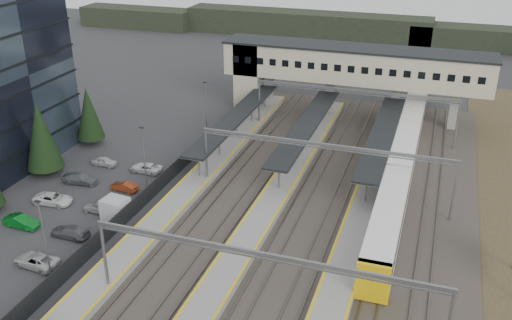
% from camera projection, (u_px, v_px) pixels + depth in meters
% --- Properties ---
extents(ground, '(220.00, 220.00, 0.00)m').
position_uv_depth(ground, '(171.00, 247.00, 56.34)').
color(ground, '#2B2B2D').
rests_on(ground, ground).
extents(car_park, '(10.77, 44.48, 1.29)m').
position_uv_depth(car_park, '(9.00, 257.00, 53.85)').
color(car_park, silver).
rests_on(car_park, ground).
extents(lampposts, '(0.50, 53.25, 8.07)m').
position_uv_depth(lampposts, '(102.00, 191.00, 57.90)').
color(lampposts, slate).
rests_on(lampposts, ground).
extents(fence, '(0.08, 90.00, 2.00)m').
position_uv_depth(fence, '(137.00, 205.00, 62.10)').
color(fence, '#26282B').
rests_on(fence, ground).
extents(relay_cabin_far, '(2.86, 2.48, 2.42)m').
position_uv_depth(relay_cabin_far, '(116.00, 209.00, 60.81)').
color(relay_cabin_far, '#A8ABAD').
rests_on(relay_cabin_far, ground).
extents(rail_corridor, '(34.00, 90.00, 0.92)m').
position_uv_depth(rail_corridor, '(276.00, 235.00, 57.82)').
color(rail_corridor, '#332E28').
rests_on(rail_corridor, ground).
extents(canopies, '(23.10, 30.00, 3.28)m').
position_uv_depth(canopies, '(307.00, 125.00, 75.88)').
color(canopies, black).
rests_on(canopies, ground).
extents(footbridge, '(40.40, 6.40, 11.20)m').
position_uv_depth(footbridge, '(336.00, 67.00, 86.89)').
color(footbridge, beige).
rests_on(footbridge, ground).
extents(gantries, '(28.40, 62.28, 7.17)m').
position_uv_depth(gantries, '(298.00, 199.00, 52.93)').
color(gantries, slate).
rests_on(gantries, ground).
extents(train, '(2.90, 60.68, 3.66)m').
position_uv_depth(train, '(406.00, 148.00, 73.49)').
color(train, white).
rests_on(train, ground).
extents(treeline_far, '(170.00, 19.00, 7.00)m').
position_uv_depth(treeline_far, '(450.00, 37.00, 127.57)').
color(treeline_far, black).
rests_on(treeline_far, ground).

